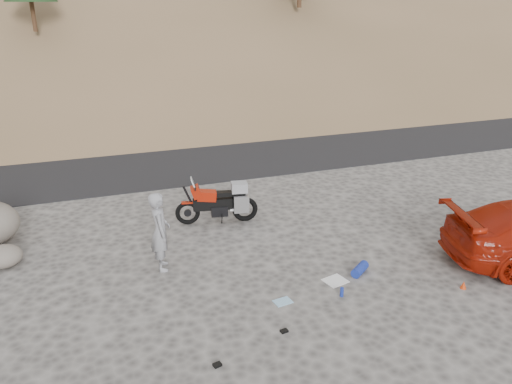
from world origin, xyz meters
TOP-DOWN VIEW (x-y plane):
  - ground at (0.00, 0.00)m, footprint 140.00×140.00m
  - road at (0.00, 9.00)m, footprint 120.00×7.00m
  - motorcycle at (0.42, 2.63)m, footprint 2.11×0.83m
  - man at (-1.40, 0.76)m, footprint 0.45×0.66m
  - small_rock at (-4.61, 1.96)m, footprint 0.83×0.75m
  - gear_white_cloth at (1.84, -0.97)m, footprint 0.52×0.49m
  - gear_blue_mat at (2.46, -0.87)m, footprint 0.52×0.46m
  - gear_bottle at (1.68, -1.51)m, footprint 0.08×0.08m
  - gear_funnel at (4.11, -2.07)m, footprint 0.15×0.15m
  - gear_glove_a at (0.21, -2.17)m, footprint 0.14×0.11m
  - gear_glove_b at (-1.12, -2.62)m, footprint 0.15×0.12m
  - gear_blue_cloth at (0.53, -1.31)m, footprint 0.37×0.30m

SIDE VIEW (x-z plane):
  - ground at x=0.00m, z-range 0.00..0.00m
  - road at x=0.00m, z-range -0.03..0.03m
  - man at x=-1.40m, z-range -0.86..0.86m
  - gear_blue_cloth at x=0.53m, z-range 0.00..0.01m
  - gear_white_cloth at x=1.84m, z-range 0.00..0.01m
  - gear_glove_a at x=0.21m, z-range 0.00..0.04m
  - gear_glove_b at x=-1.12m, z-range 0.00..0.04m
  - gear_funnel at x=4.11m, z-range 0.00..0.16m
  - gear_bottle at x=1.68m, z-range 0.00..0.19m
  - gear_blue_mat at x=2.46m, z-range 0.00..0.20m
  - small_rock at x=-4.61m, z-range 0.00..0.48m
  - motorcycle at x=0.42m, z-range -0.09..1.17m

